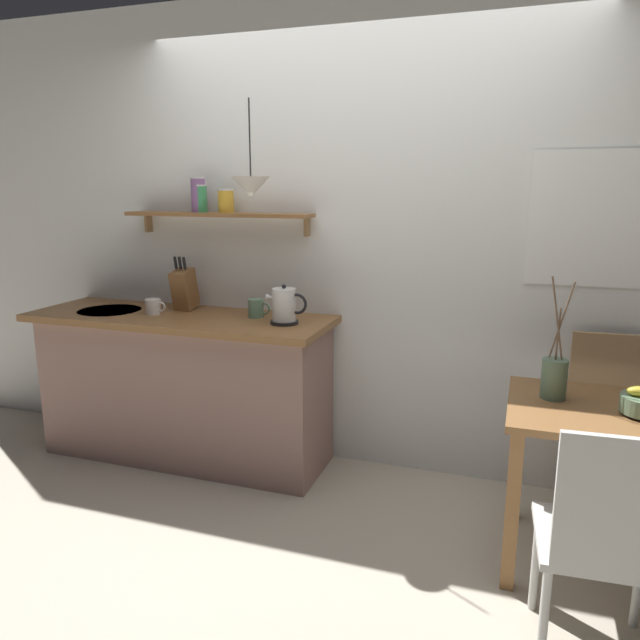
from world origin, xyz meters
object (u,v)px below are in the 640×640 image
(dining_table, at_px, (608,440))
(dining_chair_far, at_px, (607,419))
(coffee_mug_spare, at_px, (256,308))
(electric_kettle, at_px, (285,306))
(pendant_lamp, at_px, (251,186))
(dining_chair_near, at_px, (606,538))
(knife_block, at_px, (184,289))
(twig_vase, at_px, (554,377))
(coffee_mug_by_sink, at_px, (154,307))

(dining_table, distance_m, dining_chair_far, 0.50)
(coffee_mug_spare, bearing_deg, dining_table, -13.77)
(dining_chair_far, xyz_separation_m, electric_kettle, (-1.68, -0.14, 0.49))
(pendant_lamp, bearing_deg, coffee_mug_spare, 109.50)
(dining_chair_near, bearing_deg, coffee_mug_spare, 148.37)
(knife_block, distance_m, pendant_lamp, 0.84)
(twig_vase, relative_size, coffee_mug_by_sink, 4.15)
(dining_chair_far, distance_m, pendant_lamp, 2.18)
(dining_chair_near, xyz_separation_m, knife_block, (-2.28, 1.14, 0.53))
(dining_table, relative_size, electric_kettle, 3.51)
(coffee_mug_spare, bearing_deg, dining_chair_far, 1.07)
(twig_vase, xyz_separation_m, electric_kettle, (-1.39, 0.28, 0.17))
(electric_kettle, relative_size, coffee_mug_by_sink, 1.81)
(dining_table, height_order, dining_chair_near, dining_chair_near)
(dining_table, xyz_separation_m, coffee_mug_by_sink, (-2.46, 0.34, 0.35))
(dining_chair_near, height_order, dining_chair_far, dining_chair_far)
(pendant_lamp, bearing_deg, electric_kettle, 12.48)
(dining_chair_far, height_order, electric_kettle, electric_kettle)
(twig_vase, bearing_deg, dining_chair_near, -76.88)
(dining_chair_near, distance_m, coffee_mug_spare, 2.13)
(knife_block, bearing_deg, dining_chair_far, -0.29)
(dining_chair_near, xyz_separation_m, coffee_mug_spare, (-1.78, 1.09, 0.45))
(twig_vase, bearing_deg, dining_chair_far, 55.64)
(dining_chair_near, relative_size, coffee_mug_by_sink, 6.97)
(knife_block, bearing_deg, pendant_lamp, -18.60)
(dining_chair_near, xyz_separation_m, twig_vase, (-0.17, 0.71, 0.32))
(dining_table, xyz_separation_m, knife_block, (-2.34, 0.50, 0.44))
(dining_table, distance_m, dining_chair_near, 0.65)
(dining_table, distance_m, coffee_mug_spare, 1.93)
(coffee_mug_by_sink, bearing_deg, dining_table, -7.77)
(dining_table, relative_size, pendant_lamp, 1.66)
(twig_vase, bearing_deg, knife_block, 168.48)
(dining_table, bearing_deg, coffee_mug_spare, 166.23)
(dining_chair_near, distance_m, coffee_mug_by_sink, 2.62)
(dining_table, bearing_deg, coffee_mug_by_sink, 172.23)
(twig_vase, xyz_separation_m, coffee_mug_spare, (-1.61, 0.38, 0.13))
(electric_kettle, relative_size, knife_block, 0.71)
(knife_block, bearing_deg, coffee_mug_spare, -5.37)
(coffee_mug_by_sink, bearing_deg, twig_vase, -6.86)
(dining_table, relative_size, knife_block, 2.50)
(dining_table, bearing_deg, knife_block, 167.99)
(dining_chair_far, xyz_separation_m, coffee_mug_by_sink, (-2.51, -0.15, 0.44))
(electric_kettle, height_order, coffee_mug_spare, electric_kettle)
(twig_vase, relative_size, knife_block, 1.63)
(dining_chair_near, bearing_deg, dining_chair_far, 83.90)
(coffee_mug_spare, bearing_deg, dining_chair_near, -31.63)
(electric_kettle, bearing_deg, dining_chair_far, 4.64)
(knife_block, distance_m, coffee_mug_spare, 0.51)
(dining_chair_far, distance_m, coffee_mug_spare, 1.95)
(coffee_mug_by_sink, distance_m, coffee_mug_spare, 0.63)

